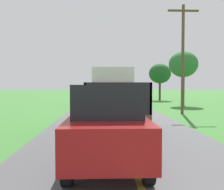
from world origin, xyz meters
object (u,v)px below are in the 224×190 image
utility_pole_roadside (183,55)px  roadside_tree_near_left (183,65)px  following_car (107,124)px  roadside_tree_mid_right (160,74)px  banana_truck_far (104,90)px  banana_truck_near (113,96)px

utility_pole_roadside → roadside_tree_near_left: bearing=71.5°
following_car → roadside_tree_mid_right: bearing=74.3°
roadside_tree_near_left → roadside_tree_mid_right: (-0.37, 8.26, -0.52)m
banana_truck_far → roadside_tree_mid_right: bearing=45.5°
utility_pole_roadside → following_car: 12.66m
banana_truck_near → roadside_tree_near_left: roadside_tree_near_left is taller
banana_truck_near → utility_pole_roadside: 7.51m
banana_truck_far → following_car: 18.82m
utility_pole_roadside → banana_truck_near: bearing=-135.2°
banana_truck_near → banana_truck_far: (-0.41, 12.73, 0.00)m
banana_truck_far → following_car: (-0.00, -18.81, -0.40)m
roadside_tree_mid_right → utility_pole_roadside: bearing=-97.4°
banana_truck_far → following_car: bearing=-90.0°
utility_pole_roadside → roadside_tree_near_left: size_ratio=1.42×
roadside_tree_near_left → roadside_tree_mid_right: 8.29m
following_car → banana_truck_far: bearing=90.0°
banana_truck_far → roadside_tree_near_left: size_ratio=1.10×
roadside_tree_mid_right → following_car: (-7.39, -26.32, -2.40)m
banana_truck_far → roadside_tree_mid_right: 10.72m
roadside_tree_near_left → following_car: 19.88m
banana_truck_near → utility_pole_roadside: (5.01, 4.97, 2.58)m
utility_pole_roadside → banana_truck_far: bearing=124.9°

